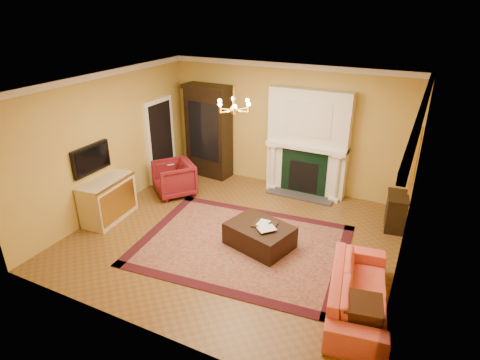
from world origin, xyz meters
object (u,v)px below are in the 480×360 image
Objects in this scene: console_table at (396,212)px; coral_sofa at (359,286)px; china_cabinet at (209,133)px; leather_ottoman at (260,235)px; wingback_armchair at (174,177)px; commode at (108,199)px; pedestal_table at (170,172)px; end_table at (361,319)px.

coral_sofa is at bearing -101.95° from console_table.
china_cabinet reaches higher than leather_ottoman.
commode is (-0.58, -1.58, 0.00)m from wingback_armchair.
end_table is (5.25, -2.92, -0.09)m from pedestal_table.
china_cabinet is 1.60m from wingback_armchair.
commode reaches higher than coral_sofa.
leather_ottoman is at bearing 16.03° from wingback_armchair.
china_cabinet reaches higher than end_table.
coral_sofa reaches higher than pedestal_table.
console_table is (0.06, 3.26, 0.08)m from end_table.
commode is (-0.73, -3.01, -0.69)m from china_cabinet.
coral_sofa is at bearing -25.07° from pedestal_table.
china_cabinet is 6.25m from end_table.
china_cabinet is 1.07× the size of coral_sofa.
leather_ottoman is (-2.21, -1.84, -0.12)m from console_table.
coral_sofa is at bearing -31.92° from china_cabinet.
leather_ottoman is at bearing 56.80° from coral_sofa.
console_table is 2.87m from leather_ottoman.
china_cabinet reaches higher than pedestal_table.
leather_ottoman is (2.58, -2.58, -0.91)m from china_cabinet.
commode is 0.56× the size of coral_sofa.
coral_sofa reaches higher than end_table.
wingback_armchair is 1.25× the size of console_table.
console_table is at bearing -3.61° from china_cabinet.
pedestal_table is at bearing 55.69° from coral_sofa.
coral_sofa is at bearing -8.01° from leather_ottoman.
china_cabinet is 1.96× the size of leather_ottoman.
wingback_armchair reaches higher than pedestal_table.
coral_sofa is (5.11, -2.39, 0.05)m from pedestal_table.
commode reaches higher than pedestal_table.
commode is 1.68× the size of console_table.
commode is at bearing -156.56° from leather_ottoman.
wingback_armchair is 5.51m from end_table.
coral_sofa is at bearing -9.83° from commode.
coral_sofa is 2.20m from leather_ottoman.
china_cabinet is at bearing 122.85° from wingback_armchair.
pedestal_table is at bearing -111.00° from china_cabinet.
leather_ottoman is at bearing 2.58° from commode.
wingback_armchair is 1.61× the size of end_table.
china_cabinet is at bearing 150.90° from leather_ottoman.
console_table is at bearing 46.80° from wingback_armchair.
leather_ottoman is at bearing -147.95° from console_table.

